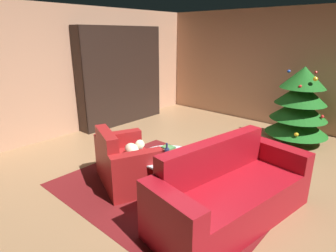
{
  "coord_description": "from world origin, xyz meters",
  "views": [
    {
      "loc": [
        2.23,
        -3.0,
        1.97
      ],
      "look_at": [
        -0.27,
        -0.19,
        0.73
      ],
      "focal_mm": 29.99,
      "sensor_mm": 36.0,
      "label": 1
    }
  ],
  "objects_px": {
    "couch_red": "(229,194)",
    "bookshelf_unit": "(126,77)",
    "coffee_table": "(168,159)",
    "decorated_tree": "(300,105)",
    "bottle_on_table": "(167,155)",
    "armchair_red": "(126,164)",
    "book_stack_on_table": "(168,152)"
  },
  "relations": [
    {
      "from": "couch_red",
      "to": "bookshelf_unit",
      "type": "bearing_deg",
      "value": 155.65
    },
    {
      "from": "coffee_table",
      "to": "decorated_tree",
      "type": "xyz_separation_m",
      "value": [
        0.7,
        2.85,
        0.31
      ]
    },
    {
      "from": "bookshelf_unit",
      "to": "decorated_tree",
      "type": "distance_m",
      "value": 3.65
    },
    {
      "from": "bookshelf_unit",
      "to": "bottle_on_table",
      "type": "height_order",
      "value": "bookshelf_unit"
    },
    {
      "from": "armchair_red",
      "to": "decorated_tree",
      "type": "distance_m",
      "value": 3.41
    },
    {
      "from": "armchair_red",
      "to": "decorated_tree",
      "type": "height_order",
      "value": "decorated_tree"
    },
    {
      "from": "bookshelf_unit",
      "to": "coffee_table",
      "type": "distance_m",
      "value": 3.21
    },
    {
      "from": "bookshelf_unit",
      "to": "couch_red",
      "type": "bearing_deg",
      "value": -24.35
    },
    {
      "from": "armchair_red",
      "to": "bottle_on_table",
      "type": "distance_m",
      "value": 0.7
    },
    {
      "from": "book_stack_on_table",
      "to": "bottle_on_table",
      "type": "distance_m",
      "value": 0.21
    },
    {
      "from": "coffee_table",
      "to": "book_stack_on_table",
      "type": "bearing_deg",
      "value": -10.43
    },
    {
      "from": "coffee_table",
      "to": "book_stack_on_table",
      "type": "distance_m",
      "value": 0.1
    },
    {
      "from": "coffee_table",
      "to": "bookshelf_unit",
      "type": "bearing_deg",
      "value": 149.32
    },
    {
      "from": "bookshelf_unit",
      "to": "coffee_table",
      "type": "relative_size",
      "value": 2.75
    },
    {
      "from": "decorated_tree",
      "to": "armchair_red",
      "type": "bearing_deg",
      "value": -110.79
    },
    {
      "from": "book_stack_on_table",
      "to": "decorated_tree",
      "type": "xyz_separation_m",
      "value": [
        0.7,
        2.86,
        0.21
      ]
    },
    {
      "from": "armchair_red",
      "to": "bookshelf_unit",
      "type": "bearing_deg",
      "value": 139.06
    },
    {
      "from": "book_stack_on_table",
      "to": "decorated_tree",
      "type": "distance_m",
      "value": 2.95
    },
    {
      "from": "book_stack_on_table",
      "to": "armchair_red",
      "type": "bearing_deg",
      "value": -148.35
    },
    {
      "from": "coffee_table",
      "to": "couch_red",
      "type": "bearing_deg",
      "value": -2.98
    },
    {
      "from": "couch_red",
      "to": "book_stack_on_table",
      "type": "height_order",
      "value": "couch_red"
    },
    {
      "from": "bookshelf_unit",
      "to": "couch_red",
      "type": "distance_m",
      "value": 4.09
    },
    {
      "from": "bookshelf_unit",
      "to": "coffee_table",
      "type": "bearing_deg",
      "value": -30.68
    },
    {
      "from": "couch_red",
      "to": "bottle_on_table",
      "type": "height_order",
      "value": "couch_red"
    },
    {
      "from": "book_stack_on_table",
      "to": "bottle_on_table",
      "type": "bearing_deg",
      "value": -53.44
    },
    {
      "from": "bookshelf_unit",
      "to": "couch_red",
      "type": "relative_size",
      "value": 1.04
    },
    {
      "from": "armchair_red",
      "to": "book_stack_on_table",
      "type": "xyz_separation_m",
      "value": [
        0.5,
        0.31,
        0.22
      ]
    },
    {
      "from": "bottle_on_table",
      "to": "decorated_tree",
      "type": "relative_size",
      "value": 0.19
    },
    {
      "from": "couch_red",
      "to": "coffee_table",
      "type": "relative_size",
      "value": 2.65
    },
    {
      "from": "coffee_table",
      "to": "bottle_on_table",
      "type": "xyz_separation_m",
      "value": [
        0.13,
        -0.17,
        0.14
      ]
    },
    {
      "from": "bookshelf_unit",
      "to": "decorated_tree",
      "type": "height_order",
      "value": "bookshelf_unit"
    },
    {
      "from": "couch_red",
      "to": "decorated_tree",
      "type": "distance_m",
      "value": 2.94
    }
  ]
}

